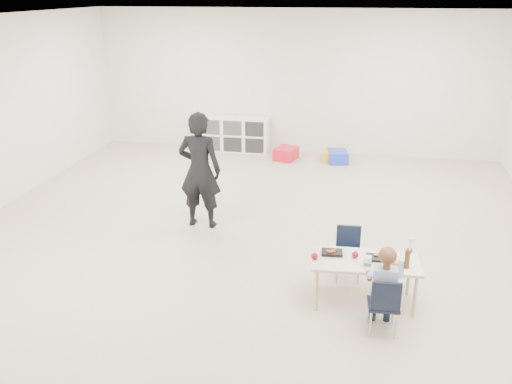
% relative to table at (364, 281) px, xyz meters
% --- Properties ---
extents(room, '(9.00, 9.02, 2.80)m').
position_rel_table_xyz_m(room, '(-1.45, 1.09, 1.14)').
color(room, '#C5B598').
rests_on(room, ground).
extents(table, '(1.14, 0.63, 0.51)m').
position_rel_table_xyz_m(table, '(0.00, 0.00, 0.00)').
color(table, beige).
rests_on(table, ground).
extents(chair_near, '(0.31, 0.30, 0.61)m').
position_rel_table_xyz_m(chair_near, '(0.18, -0.48, 0.05)').
color(chair_near, black).
rests_on(chair_near, ground).
extents(chair_far, '(0.31, 0.30, 0.61)m').
position_rel_table_xyz_m(chair_far, '(-0.18, 0.48, 0.05)').
color(chair_far, black).
rests_on(chair_far, ground).
extents(child, '(0.43, 0.43, 0.96)m').
position_rel_table_xyz_m(child, '(0.18, -0.48, 0.22)').
color(child, '#9BAED2').
rests_on(child, chair_near).
extents(lunch_tray_near, '(0.23, 0.17, 0.03)m').
position_rel_table_xyz_m(lunch_tray_near, '(0.12, 0.04, 0.26)').
color(lunch_tray_near, black).
rests_on(lunch_tray_near, table).
extents(lunch_tray_far, '(0.23, 0.17, 0.03)m').
position_rel_table_xyz_m(lunch_tray_far, '(-0.35, 0.07, 0.26)').
color(lunch_tray_far, black).
rests_on(lunch_tray_far, table).
extents(milk_carton, '(0.07, 0.07, 0.10)m').
position_rel_table_xyz_m(milk_carton, '(0.02, -0.12, 0.30)').
color(milk_carton, white).
rests_on(milk_carton, table).
extents(bread_roll, '(0.09, 0.09, 0.07)m').
position_rel_table_xyz_m(bread_roll, '(0.31, -0.05, 0.28)').
color(bread_roll, tan).
rests_on(bread_roll, table).
extents(apple_near, '(0.07, 0.07, 0.07)m').
position_rel_table_xyz_m(apple_near, '(-0.11, 0.02, 0.28)').
color(apple_near, maroon).
rests_on(apple_near, table).
extents(apple_far, '(0.07, 0.07, 0.07)m').
position_rel_table_xyz_m(apple_far, '(-0.52, -0.09, 0.28)').
color(apple_far, maroon).
rests_on(apple_far, table).
extents(cubby_shelf, '(1.40, 0.40, 0.70)m').
position_rel_table_xyz_m(cubby_shelf, '(-2.65, 5.37, 0.09)').
color(cubby_shelf, white).
rests_on(cubby_shelf, ground).
extents(adult, '(0.60, 0.41, 1.62)m').
position_rel_table_xyz_m(adult, '(-2.25, 1.62, 0.55)').
color(adult, black).
rests_on(adult, ground).
extents(bin_red, '(0.48, 0.56, 0.23)m').
position_rel_table_xyz_m(bin_red, '(-1.52, 4.96, -0.14)').
color(bin_red, red).
rests_on(bin_red, ground).
extents(bin_yellow, '(0.35, 0.44, 0.21)m').
position_rel_table_xyz_m(bin_yellow, '(-0.64, 5.07, -0.16)').
color(bin_yellow, gold).
rests_on(bin_yellow, ground).
extents(bin_blue, '(0.44, 0.52, 0.22)m').
position_rel_table_xyz_m(bin_blue, '(-0.52, 4.96, -0.15)').
color(bin_blue, blue).
rests_on(bin_blue, ground).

